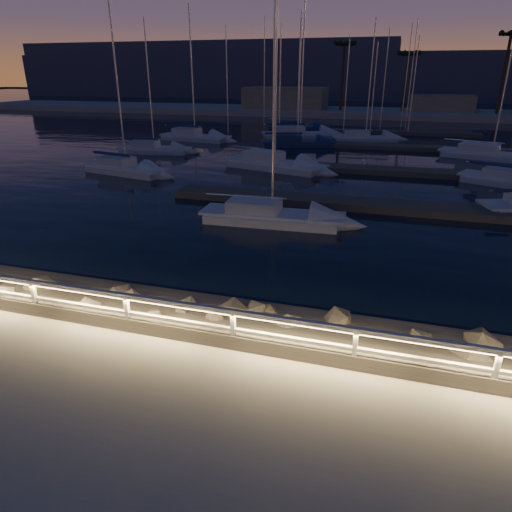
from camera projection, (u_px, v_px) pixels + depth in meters
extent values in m
plane|color=#A8A498|center=(311.00, 360.00, 11.07)|extent=(400.00, 400.00, 0.00)
cube|color=#A8A498|center=(288.00, 436.00, 8.89)|extent=(240.00, 5.00, 0.20)
cube|color=#615C53|center=(320.00, 338.00, 12.51)|extent=(240.00, 3.45, 1.29)
plane|color=black|center=(390.00, 114.00, 82.32)|extent=(320.00, 320.00, 0.00)
plane|color=black|center=(309.00, 399.00, 11.52)|extent=(400.00, 400.00, 0.00)
cube|color=white|center=(35.00, 298.00, 13.00)|extent=(0.11, 0.11, 1.00)
cube|color=white|center=(127.00, 313.00, 12.21)|extent=(0.11, 0.11, 1.00)
cube|color=white|center=(233.00, 329.00, 11.41)|extent=(0.11, 0.11, 1.00)
cube|color=white|center=(355.00, 349.00, 10.61)|extent=(0.11, 0.11, 1.00)
cube|color=white|center=(496.00, 371.00, 9.82)|extent=(0.11, 0.11, 1.00)
cube|color=white|center=(313.00, 324.00, 10.69)|extent=(44.00, 0.12, 0.12)
cube|color=white|center=(312.00, 342.00, 10.88)|extent=(44.00, 0.09, 0.09)
cube|color=#FFD072|center=(313.00, 327.00, 10.70)|extent=(44.00, 0.04, 0.03)
cube|color=#585249|center=(362.00, 204.00, 25.42)|extent=(22.00, 2.00, 0.40)
cube|color=#585249|center=(373.00, 170.00, 34.30)|extent=(22.00, 2.00, 0.40)
cube|color=#585249|center=(380.00, 147.00, 44.96)|extent=(22.00, 2.00, 0.40)
cube|color=#585249|center=(384.00, 132.00, 55.61)|extent=(22.00, 2.00, 0.40)
cube|color=#A8A498|center=(389.00, 114.00, 76.84)|extent=(160.00, 14.00, 1.20)
cube|color=gray|center=(286.00, 100.00, 80.86)|extent=(14.00, 8.00, 4.00)
cube|color=gray|center=(441.00, 105.00, 75.04)|extent=(10.00, 6.00, 3.00)
cylinder|color=#43321F|center=(343.00, 77.00, 74.98)|extent=(0.44, 0.44, 10.50)
cylinder|color=#43321F|center=(405.00, 82.00, 73.50)|extent=(0.44, 0.44, 9.00)
cylinder|color=#43321F|center=(504.00, 74.00, 68.44)|extent=(0.44, 0.44, 11.50)
cube|color=#3A4159|center=(396.00, 81.00, 124.98)|extent=(220.00, 30.00, 14.00)
cube|color=#3A4159|center=(207.00, 73.00, 149.00)|extent=(120.00, 25.00, 18.00)
cube|color=silver|center=(127.00, 172.00, 33.99)|extent=(6.79, 3.52, 0.55)
cube|color=silver|center=(126.00, 167.00, 33.86)|extent=(7.24, 3.32, 0.15)
cube|color=silver|center=(117.00, 161.00, 34.13)|extent=(2.81, 2.13, 0.65)
cylinder|color=silver|center=(117.00, 85.00, 31.71)|extent=(0.12, 0.12, 11.24)
cylinder|color=silver|center=(112.00, 154.00, 34.15)|extent=(3.97, 0.96, 0.08)
cube|color=silver|center=(272.00, 220.00, 22.99)|extent=(6.76, 2.54, 0.52)
cube|color=silver|center=(272.00, 213.00, 22.86)|extent=(7.29, 2.24, 0.14)
cube|color=silver|center=(254.00, 206.00, 22.94)|extent=(2.67, 1.79, 0.61)
cylinder|color=silver|center=(274.00, 89.00, 20.65)|extent=(0.11, 0.11, 11.56)
cylinder|color=silver|center=(245.00, 196.00, 22.87)|extent=(4.16, 0.28, 0.08)
cube|color=silver|center=(155.00, 152.00, 42.49)|extent=(6.43, 2.89, 0.53)
cube|color=silver|center=(154.00, 148.00, 42.36)|extent=(6.90, 2.65, 0.14)
cube|color=silver|center=(145.00, 144.00, 42.36)|extent=(2.60, 1.86, 0.62)
cylinder|color=silver|center=(149.00, 85.00, 40.30)|extent=(0.11, 0.11, 10.77)
cylinder|color=silver|center=(140.00, 139.00, 42.24)|extent=(3.85, 0.60, 0.08)
cube|color=silver|center=(275.00, 167.00, 35.57)|extent=(8.05, 4.64, 0.60)
cube|color=silver|center=(275.00, 162.00, 35.42)|extent=(8.55, 4.46, 0.16)
cube|color=silver|center=(263.00, 156.00, 35.82)|extent=(3.40, 2.69, 0.70)
cylinder|color=silver|center=(276.00, 69.00, 32.89)|extent=(0.13, 0.13, 13.27)
cylinder|color=silver|center=(258.00, 149.00, 35.89)|extent=(4.60, 1.46, 0.09)
cube|color=silver|center=(491.00, 157.00, 39.59)|extent=(8.41, 5.17, 0.58)
cube|color=silver|center=(492.00, 153.00, 39.45)|extent=(8.90, 5.01, 0.16)
cube|color=silver|center=(479.00, 148.00, 39.92)|extent=(3.59, 2.91, 0.68)
cylinder|color=silver|center=(509.00, 65.00, 36.81)|extent=(0.13, 0.13, 13.85)
cylinder|color=silver|center=(473.00, 141.00, 40.03)|extent=(4.73, 1.74, 0.08)
cube|color=silver|center=(508.00, 173.00, 30.43)|extent=(3.38, 2.87, 0.59)
cylinder|color=silver|center=(501.00, 165.00, 30.57)|extent=(4.23, 1.98, 0.07)
cube|color=silver|center=(195.00, 139.00, 50.16)|extent=(7.57, 3.26, 0.62)
cube|color=silver|center=(195.00, 136.00, 50.01)|extent=(8.14, 2.96, 0.17)
cube|color=silver|center=(187.00, 131.00, 50.23)|extent=(3.04, 2.14, 0.74)
cylinder|color=silver|center=(192.00, 72.00, 47.57)|extent=(0.14, 0.14, 12.74)
cylinder|color=silver|center=(183.00, 126.00, 50.20)|extent=(4.57, 0.61, 0.09)
cube|color=navy|center=(297.00, 145.00, 46.25)|extent=(7.13, 4.01, 0.53)
cube|color=navy|center=(297.00, 142.00, 46.13)|extent=(7.58, 3.84, 0.14)
cube|color=navy|center=(288.00, 138.00, 46.01)|extent=(3.00, 2.35, 0.62)
cylinder|color=silver|center=(300.00, 78.00, 43.88)|extent=(0.12, 0.12, 11.76)
cylinder|color=silver|center=(284.00, 133.00, 45.84)|extent=(4.09, 1.22, 0.08)
cube|color=silver|center=(365.00, 140.00, 49.81)|extent=(7.00, 3.79, 0.48)
cube|color=silver|center=(365.00, 137.00, 49.69)|extent=(7.46, 3.61, 0.13)
cube|color=silver|center=(357.00, 134.00, 49.61)|extent=(2.92, 2.25, 0.57)
cylinder|color=silver|center=(371.00, 79.00, 47.49)|extent=(0.10, 0.10, 11.56)
cylinder|color=silver|center=(353.00, 130.00, 49.47)|extent=(4.05, 1.09, 0.07)
cube|color=navy|center=(297.00, 130.00, 58.24)|extent=(7.25, 3.02, 0.60)
cube|color=navy|center=(297.00, 127.00, 58.09)|extent=(7.81, 2.72, 0.16)
cube|color=navy|center=(290.00, 123.00, 58.12)|extent=(2.90, 2.02, 0.71)
cylinder|color=silver|center=(299.00, 74.00, 55.75)|extent=(0.13, 0.13, 12.26)
cylinder|color=silver|center=(286.00, 119.00, 58.01)|extent=(4.40, 0.51, 0.09)
cube|color=silver|center=(300.00, 137.00, 52.14)|extent=(8.47, 5.08, 0.63)
cube|color=silver|center=(300.00, 133.00, 51.99)|extent=(8.98, 4.91, 0.17)
cube|color=silver|center=(291.00, 130.00, 51.81)|extent=(3.60, 2.89, 0.74)
cylinder|color=silver|center=(303.00, 66.00, 49.33)|extent=(0.14, 0.14, 13.95)
cylinder|color=silver|center=(286.00, 124.00, 51.58)|extent=(4.79, 1.67, 0.09)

